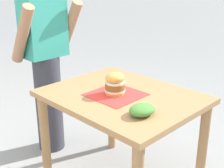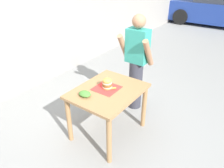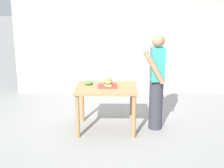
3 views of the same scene
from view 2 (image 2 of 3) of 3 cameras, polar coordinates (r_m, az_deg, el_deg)
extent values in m
plane|color=gray|center=(3.58, -0.96, -12.38)|extent=(80.00, 80.00, 0.00)
cube|color=#9E7247|center=(3.13, -1.07, -1.84)|extent=(0.85, 1.05, 0.04)
cylinder|color=#9E7247|center=(3.27, -11.17, -9.20)|extent=(0.07, 0.07, 0.74)
cylinder|color=#9E7247|center=(2.89, -0.77, -14.62)|extent=(0.07, 0.07, 0.74)
cylinder|color=#9E7247|center=(3.83, -1.19, -2.32)|extent=(0.07, 0.07, 0.74)
cylinder|color=#9E7247|center=(3.51, 8.37, -5.91)|extent=(0.07, 0.07, 0.74)
cube|color=red|center=(3.15, -1.42, -1.11)|extent=(0.35, 0.35, 0.00)
cylinder|color=gold|center=(3.15, -1.26, -0.86)|extent=(0.13, 0.13, 0.02)
cylinder|color=beige|center=(3.14, -1.26, -0.58)|extent=(0.14, 0.14, 0.02)
cylinder|color=brown|center=(3.13, -1.27, -0.10)|extent=(0.14, 0.14, 0.04)
cylinder|color=beige|center=(3.11, -1.28, 0.37)|extent=(0.14, 0.14, 0.02)
ellipsoid|color=gold|center=(3.10, -1.28, 0.87)|extent=(0.13, 0.13, 0.08)
cylinder|color=#D1B77F|center=(3.08, -1.29, 1.64)|extent=(0.00, 0.00, 0.05)
cylinder|color=#8EA83D|center=(3.12, 0.23, -1.08)|extent=(0.08, 0.08, 0.02)
ellipsoid|color=#477F33|center=(2.98, -7.10, -2.55)|extent=(0.18, 0.14, 0.07)
cylinder|color=#33333D|center=(3.94, 6.10, -0.23)|extent=(0.24, 0.24, 0.90)
cube|color=teal|center=(3.64, 6.70, 9.84)|extent=(0.36, 0.22, 0.56)
sphere|color=#9E7051|center=(3.53, 7.08, 15.97)|extent=(0.22, 0.22, 0.22)
cylinder|color=#9E7051|center=(3.72, 3.08, 9.60)|extent=(0.09, 0.34, 0.50)
cylinder|color=#9E7051|center=(3.51, 9.44, 8.02)|extent=(0.09, 0.34, 0.50)
cube|color=navy|center=(10.78, 25.86, 16.61)|extent=(4.25, 1.82, 0.80)
cylinder|color=black|center=(10.34, 17.46, 16.41)|extent=(0.65, 0.24, 0.64)
cylinder|color=black|center=(11.87, 20.08, 17.52)|extent=(0.65, 0.24, 0.64)
camera|label=1|loc=(3.28, -39.86, 8.94)|focal=50.00mm
camera|label=3|loc=(4.26, 91.83, -3.03)|focal=50.00mm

